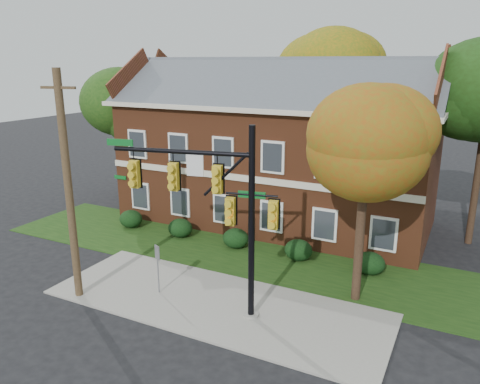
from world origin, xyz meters
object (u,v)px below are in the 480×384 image
at_px(hedge_left, 180,228).
at_px(tree_left_rear, 133,106).
at_px(hedge_right, 298,250).
at_px(tree_near_right, 372,141).
at_px(apartment_building, 276,140).
at_px(hedge_far_left, 131,219).
at_px(traffic_signal, 216,201).
at_px(sign_post, 158,261).
at_px(tree_far_rear, 337,71).
at_px(utility_pole, 68,188).
at_px(hedge_far_right, 370,263).
at_px(hedge_center, 236,238).

relative_size(hedge_left, tree_left_rear, 0.16).
height_order(hedge_right, tree_near_right, tree_near_right).
bearing_deg(hedge_right, apartment_building, 123.67).
bearing_deg(hedge_far_left, traffic_signal, -33.53).
height_order(hedge_left, sign_post, sign_post).
bearing_deg(apartment_building, hedge_far_left, -143.11).
bearing_deg(tree_left_rear, hedge_right, -17.37).
height_order(hedge_far_left, tree_far_rear, tree_far_rear).
relative_size(hedge_far_left, traffic_signal, 0.19).
distance_m(traffic_signal, utility_pole, 6.06).
distance_m(hedge_far_left, tree_left_rear, 7.90).
distance_m(hedge_right, hedge_far_right, 3.50).
xyz_separation_m(hedge_far_left, hedge_right, (10.50, 0.00, 0.00)).
height_order(apartment_building, hedge_far_left, apartment_building).
bearing_deg(hedge_left, apartment_building, 56.33).
xyz_separation_m(tree_left_rear, tree_far_rear, (11.07, 8.96, 2.16)).
bearing_deg(traffic_signal, apartment_building, 90.08).
distance_m(traffic_signal, sign_post, 4.33).
relative_size(hedge_right, hedge_far_right, 1.00).
height_order(apartment_building, utility_pole, apartment_building).
height_order(hedge_left, hedge_far_right, same).
bearing_deg(hedge_center, hedge_far_right, 0.00).
bearing_deg(traffic_signal, tree_near_right, 23.72).
bearing_deg(apartment_building, sign_post, -92.82).
height_order(apartment_building, tree_far_rear, tree_far_rear).
distance_m(hedge_far_left, tree_near_right, 15.75).
distance_m(hedge_right, tree_far_rear, 15.66).
relative_size(hedge_center, hedge_far_right, 1.00).
bearing_deg(traffic_signal, tree_left_rear, 127.59).
height_order(tree_left_rear, sign_post, tree_left_rear).
height_order(tree_near_right, utility_pole, utility_pole).
xyz_separation_m(hedge_far_left, traffic_signal, (9.45, -6.26, 4.09)).
bearing_deg(sign_post, hedge_center, 107.89).
bearing_deg(hedge_far_right, traffic_signal, -126.04).
bearing_deg(hedge_center, hedge_right, 0.00).
bearing_deg(tree_near_right, hedge_right, 142.72).
distance_m(tree_left_rear, utility_pole, 13.55).
height_order(hedge_left, hedge_center, same).
relative_size(hedge_center, traffic_signal, 0.19).
distance_m(hedge_far_right, traffic_signal, 8.76).
relative_size(apartment_building, tree_left_rear, 2.12).
bearing_deg(apartment_building, utility_pole, -104.86).
relative_size(hedge_far_left, utility_pole, 0.15).
xyz_separation_m(hedge_far_left, utility_pole, (3.56, -7.70, 4.21)).
bearing_deg(tree_near_right, hedge_center, 158.58).
bearing_deg(hedge_far_left, hedge_right, 0.00).
distance_m(apartment_building, hedge_far_left, 9.82).
xyz_separation_m(hedge_center, hedge_far_right, (7.00, 0.00, 0.00)).
distance_m(hedge_far_left, traffic_signal, 12.05).
relative_size(hedge_far_left, hedge_left, 1.00).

